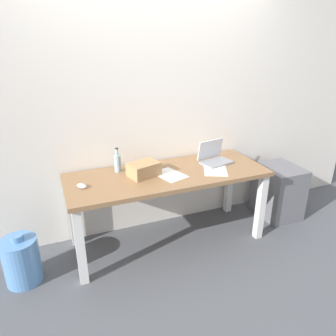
% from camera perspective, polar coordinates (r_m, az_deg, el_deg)
% --- Properties ---
extents(ground_plane, '(8.00, 8.00, 0.00)m').
position_cam_1_polar(ground_plane, '(3.25, 0.00, -12.85)').
color(ground_plane, '#515459').
extents(back_wall, '(5.20, 0.08, 2.60)m').
position_cam_1_polar(back_wall, '(3.09, -2.87, 11.61)').
color(back_wall, silver).
rests_on(back_wall, ground).
extents(desk, '(1.85, 0.70, 0.73)m').
position_cam_1_polar(desk, '(2.93, 0.00, -2.64)').
color(desk, olive).
rests_on(desk, ground).
extents(laptop_right, '(0.34, 0.28, 0.22)m').
position_cam_1_polar(laptop_right, '(3.16, 8.38, 1.87)').
color(laptop_right, gray).
rests_on(laptop_right, desk).
extents(beer_bottle, '(0.06, 0.06, 0.23)m').
position_cam_1_polar(beer_bottle, '(2.93, -9.13, 0.99)').
color(beer_bottle, '#99B7C1').
rests_on(beer_bottle, desk).
extents(computer_mouse, '(0.10, 0.12, 0.03)m').
position_cam_1_polar(computer_mouse, '(2.70, -15.35, -3.14)').
color(computer_mouse, silver).
rests_on(computer_mouse, desk).
extents(cardboard_box, '(0.31, 0.26, 0.12)m').
position_cam_1_polar(cardboard_box, '(2.82, -4.40, -0.23)').
color(cardboard_box, tan).
rests_on(cardboard_box, desk).
extents(paper_sheet_center, '(0.29, 0.35, 0.00)m').
position_cam_1_polar(paper_sheet_center, '(2.85, 0.33, -1.23)').
color(paper_sheet_center, white).
rests_on(paper_sheet_center, desk).
extents(paper_sheet_front_right, '(0.32, 0.36, 0.00)m').
position_cam_1_polar(paper_sheet_front_right, '(2.99, 8.57, -0.33)').
color(paper_sheet_front_right, white).
rests_on(paper_sheet_front_right, desk).
extents(water_cooler_jug, '(0.29, 0.29, 0.45)m').
position_cam_1_polar(water_cooler_jug, '(2.93, -25.00, -14.93)').
color(water_cooler_jug, '#598CC6').
rests_on(water_cooler_jug, ground).
extents(filing_cabinet, '(0.40, 0.48, 0.58)m').
position_cam_1_polar(filing_cabinet, '(3.75, 19.30, -3.99)').
color(filing_cabinet, slate).
rests_on(filing_cabinet, ground).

